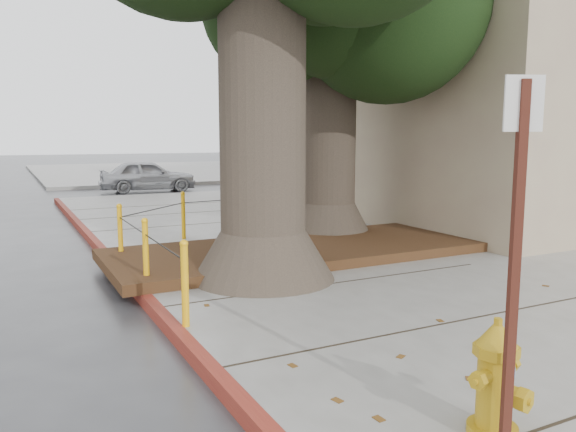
% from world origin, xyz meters
% --- Properties ---
extents(ground, '(140.00, 140.00, 0.00)m').
position_xyz_m(ground, '(0.00, 0.00, 0.00)').
color(ground, '#28282B').
rests_on(ground, ground).
extents(sidewalk_main, '(16.00, 26.00, 0.15)m').
position_xyz_m(sidewalk_main, '(6.00, 2.50, 0.07)').
color(sidewalk_main, slate).
rests_on(sidewalk_main, ground).
extents(sidewalk_far, '(16.00, 20.00, 0.15)m').
position_xyz_m(sidewalk_far, '(6.00, 30.00, 0.07)').
color(sidewalk_far, slate).
rests_on(sidewalk_far, ground).
extents(curb_red, '(0.14, 26.00, 0.16)m').
position_xyz_m(curb_red, '(-2.00, 2.50, 0.07)').
color(curb_red, maroon).
rests_on(curb_red, ground).
extents(planter_bed, '(6.40, 2.60, 0.16)m').
position_xyz_m(planter_bed, '(0.90, 3.90, 0.23)').
color(planter_bed, black).
rests_on(planter_bed, sidewalk_main).
extents(building_corner, '(12.00, 13.00, 10.00)m').
position_xyz_m(building_corner, '(10.00, 8.50, 5.00)').
color(building_corner, tan).
rests_on(building_corner, ground).
extents(building_side_white, '(10.00, 10.00, 9.00)m').
position_xyz_m(building_side_white, '(16.00, 26.00, 4.50)').
color(building_side_white, silver).
rests_on(building_side_white, ground).
extents(building_side_grey, '(12.00, 14.00, 12.00)m').
position_xyz_m(building_side_grey, '(22.00, 32.00, 6.00)').
color(building_side_grey, slate).
rests_on(building_side_grey, ground).
extents(bollard_ring, '(3.79, 5.39, 0.95)m').
position_xyz_m(bollard_ring, '(-0.87, 4.38, 0.66)').
color(bollard_ring, '#FAAF0D').
rests_on(bollard_ring, sidewalk_main).
extents(fire_hydrant, '(0.44, 0.42, 0.82)m').
position_xyz_m(fire_hydrant, '(-0.68, -1.89, 0.55)').
color(fire_hydrant, '#BB8E13').
rests_on(fire_hydrant, sidewalk_main).
extents(signpost, '(0.22, 0.11, 2.37)m').
position_xyz_m(signpost, '(-0.80, -2.10, 1.49)').
color(signpost, '#471911').
rests_on(signpost, sidewalk_main).
extents(car_silver, '(3.84, 1.83, 1.27)m').
position_xyz_m(car_silver, '(1.59, 17.85, 0.63)').
color(car_silver, '#B8B9BD').
rests_on(car_silver, ground).
extents(car_red, '(3.35, 1.33, 1.09)m').
position_xyz_m(car_red, '(9.04, 17.61, 0.54)').
color(car_red, maroon).
rests_on(car_red, ground).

